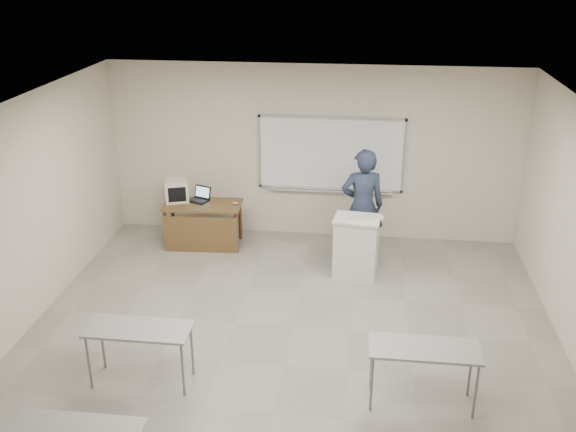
# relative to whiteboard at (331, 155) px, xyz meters

# --- Properties ---
(floor) EXTENTS (7.00, 8.00, 0.01)m
(floor) POSITION_rel_whiteboard_xyz_m (-0.30, -3.97, -1.49)
(floor) COLOR gray
(floor) RESTS_ON ground
(whiteboard) EXTENTS (2.48, 0.10, 1.31)m
(whiteboard) POSITION_rel_whiteboard_xyz_m (0.00, 0.00, 0.00)
(whiteboard) COLOR white
(whiteboard) RESTS_ON floor
(student_desks) EXTENTS (4.40, 2.20, 0.73)m
(student_desks) POSITION_rel_whiteboard_xyz_m (-0.30, -5.32, -0.81)
(student_desks) COLOR gray
(student_desks) RESTS_ON floor
(instructor_desk) EXTENTS (1.30, 0.65, 0.75)m
(instructor_desk) POSITION_rel_whiteboard_xyz_m (-2.10, -0.78, -0.96)
(instructor_desk) COLOR brown
(instructor_desk) RESTS_ON floor
(podium) EXTENTS (0.69, 0.50, 0.96)m
(podium) POSITION_rel_whiteboard_xyz_m (0.50, -1.47, -1.00)
(podium) COLOR silver
(podium) RESTS_ON floor
(crt_monitor) EXTENTS (0.39, 0.43, 0.37)m
(crt_monitor) POSITION_rel_whiteboard_xyz_m (-2.59, -0.54, -0.56)
(crt_monitor) COLOR beige
(crt_monitor) RESTS_ON instructor_desk
(laptop) EXTENTS (0.31, 0.29, 0.23)m
(laptop) POSITION_rel_whiteboard_xyz_m (-2.20, -0.51, -0.67)
(laptop) COLOR black
(laptop) RESTS_ON instructor_desk
(mouse) EXTENTS (0.12, 0.08, 0.04)m
(mouse) POSITION_rel_whiteboard_xyz_m (-1.55, -0.62, -0.71)
(mouse) COLOR gray
(mouse) RESTS_ON instructor_desk
(keyboard) EXTENTS (0.52, 0.31, 0.03)m
(keyboard) POSITION_rel_whiteboard_xyz_m (0.65, -1.49, -0.51)
(keyboard) COLOR beige
(keyboard) RESTS_ON podium
(presenter) EXTENTS (0.76, 0.57, 1.89)m
(presenter) POSITION_rel_whiteboard_xyz_m (0.57, -0.95, -0.54)
(presenter) COLOR black
(presenter) RESTS_ON floor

